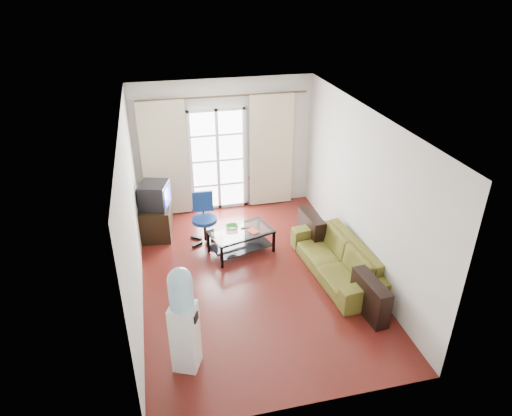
{
  "coord_description": "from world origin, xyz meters",
  "views": [
    {
      "loc": [
        -1.36,
        -6.01,
        4.55
      ],
      "look_at": [
        0.13,
        0.35,
        1.08
      ],
      "focal_mm": 32.0,
      "sensor_mm": 36.0,
      "label": 1
    }
  ],
  "objects_px": {
    "sofa": "(337,259)",
    "crt_tv": "(153,195)",
    "water_cooler": "(183,318)",
    "tv_stand": "(156,220)",
    "coffee_table": "(241,238)",
    "task_chair": "(205,228)"
  },
  "relations": [
    {
      "from": "coffee_table",
      "to": "crt_tv",
      "type": "height_order",
      "value": "crt_tv"
    },
    {
      "from": "coffee_table",
      "to": "task_chair",
      "type": "bearing_deg",
      "value": 137.75
    },
    {
      "from": "task_chair",
      "to": "water_cooler",
      "type": "bearing_deg",
      "value": -99.72
    },
    {
      "from": "coffee_table",
      "to": "task_chair",
      "type": "xyz_separation_m",
      "value": [
        -0.58,
        0.52,
        -0.01
      ]
    },
    {
      "from": "sofa",
      "to": "coffee_table",
      "type": "distance_m",
      "value": 1.73
    },
    {
      "from": "crt_tv",
      "to": "water_cooler",
      "type": "relative_size",
      "value": 0.42
    },
    {
      "from": "sofa",
      "to": "crt_tv",
      "type": "distance_m",
      "value": 3.49
    },
    {
      "from": "sofa",
      "to": "coffee_table",
      "type": "relative_size",
      "value": 1.75
    },
    {
      "from": "coffee_table",
      "to": "water_cooler",
      "type": "xyz_separation_m",
      "value": [
        -1.2,
        -2.43,
        0.5
      ]
    },
    {
      "from": "tv_stand",
      "to": "sofa",
      "type": "bearing_deg",
      "value": -28.39
    },
    {
      "from": "tv_stand",
      "to": "crt_tv",
      "type": "xyz_separation_m",
      "value": [
        0.0,
        -0.05,
        0.54
      ]
    },
    {
      "from": "coffee_table",
      "to": "water_cooler",
      "type": "distance_m",
      "value": 2.75
    },
    {
      "from": "coffee_table",
      "to": "task_chair",
      "type": "height_order",
      "value": "task_chair"
    },
    {
      "from": "tv_stand",
      "to": "coffee_table",
      "type": "bearing_deg",
      "value": -27.83
    },
    {
      "from": "crt_tv",
      "to": "task_chair",
      "type": "height_order",
      "value": "crt_tv"
    },
    {
      "from": "sofa",
      "to": "tv_stand",
      "type": "relative_size",
      "value": 2.53
    },
    {
      "from": "coffee_table",
      "to": "task_chair",
      "type": "relative_size",
      "value": 1.29
    },
    {
      "from": "coffee_table",
      "to": "water_cooler",
      "type": "bearing_deg",
      "value": -116.3
    },
    {
      "from": "sofa",
      "to": "task_chair",
      "type": "bearing_deg",
      "value": -133.0
    },
    {
      "from": "sofa",
      "to": "water_cooler",
      "type": "relative_size",
      "value": 1.41
    },
    {
      "from": "tv_stand",
      "to": "water_cooler",
      "type": "distance_m",
      "value": 3.46
    },
    {
      "from": "crt_tv",
      "to": "water_cooler",
      "type": "bearing_deg",
      "value": -68.59
    }
  ]
}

